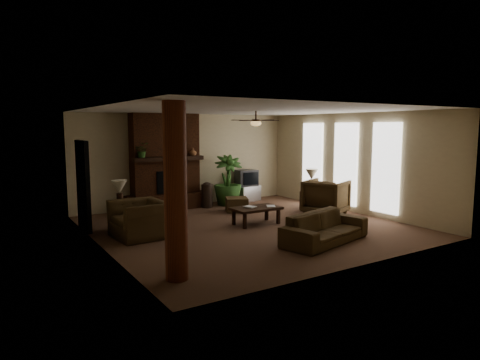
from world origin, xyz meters
TOP-DOWN VIEW (x-y plane):
  - room_shell at (0.00, 0.00)m, footprint 7.00×7.00m
  - fireplace at (-0.80, 3.22)m, footprint 2.40×0.70m
  - windows at (3.45, 0.20)m, footprint 0.08×3.65m
  - log_column at (-2.95, -2.40)m, footprint 0.36×0.36m
  - doorway at (-3.44, 1.80)m, footprint 0.10×1.00m
  - ceiling_fan at (0.40, 0.30)m, footprint 1.35×1.35m
  - sofa at (0.56, -2.05)m, footprint 2.22×1.12m
  - armchair_left at (-2.56, 0.46)m, footprint 0.87×1.27m
  - armchair_right at (2.57, 0.04)m, footprint 1.32×1.35m
  - coffee_table at (0.29, 0.11)m, footprint 1.20×0.70m
  - ottoman at (0.74, 1.74)m, footprint 0.80×0.80m
  - tv_stand at (1.96, 3.08)m, footprint 0.95×0.70m
  - tv at (1.95, 3.09)m, footprint 0.71×0.60m
  - floor_vase at (0.31, 2.75)m, footprint 0.34×0.34m
  - floor_plant at (1.05, 2.77)m, footprint 1.18×1.70m
  - side_table_left at (-2.77, 1.21)m, footprint 0.60×0.60m
  - lamp_left at (-2.78, 1.16)m, footprint 0.37×0.37m
  - side_table_right at (2.72, 0.82)m, footprint 0.66×0.66m
  - lamp_right at (2.68, 0.77)m, footprint 0.44×0.44m
  - mantel_plant at (-1.60, 2.93)m, footprint 0.48×0.51m
  - mantel_vase at (-0.04, 2.94)m, footprint 0.23×0.24m
  - book_a at (0.05, 0.16)m, footprint 0.21×0.09m
  - book_b at (0.55, 0.03)m, footprint 0.19×0.13m

SIDE VIEW (x-z plane):
  - ottoman at x=0.74m, z-range 0.00..0.40m
  - tv_stand at x=1.96m, z-range 0.00..0.50m
  - side_table_left at x=-2.77m, z-range 0.00..0.55m
  - side_table_right at x=2.72m, z-range 0.00..0.55m
  - coffee_table at x=0.29m, z-range 0.16..0.59m
  - sofa at x=0.56m, z-range 0.00..0.84m
  - floor_vase at x=0.31m, z-range 0.05..0.82m
  - floor_plant at x=1.05m, z-range 0.00..0.87m
  - armchair_left at x=-2.56m, z-range 0.00..1.06m
  - armchair_right at x=2.57m, z-range 0.00..1.07m
  - book_a at x=0.05m, z-range 0.43..0.72m
  - book_b at x=0.55m, z-range 0.43..0.72m
  - tv at x=1.95m, z-range 0.50..1.02m
  - lamp_left at x=-2.78m, z-range 0.68..1.33m
  - lamp_right at x=2.68m, z-range 0.68..1.33m
  - doorway at x=-3.44m, z-range 0.00..2.10m
  - fireplace at x=-0.80m, z-range -0.24..2.56m
  - windows at x=3.45m, z-range 0.17..2.53m
  - log_column at x=-2.95m, z-range 0.00..2.80m
  - room_shell at x=0.00m, z-range -2.10..4.90m
  - mantel_vase at x=-0.04m, z-range 1.56..1.78m
  - mantel_plant at x=-1.60m, z-range 1.56..1.89m
  - ceiling_fan at x=0.40m, z-range 2.34..2.72m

